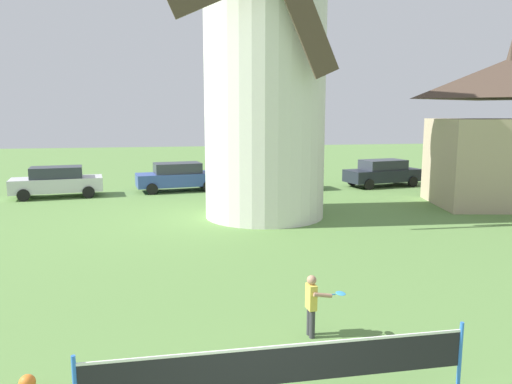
{
  "coord_description": "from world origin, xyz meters",
  "views": [
    {
      "loc": [
        -1.3,
        -4.57,
        4.24
      ],
      "look_at": [
        0.27,
        3.79,
        2.88
      ],
      "focal_mm": 34.49,
      "sensor_mm": 36.0,
      "label": 1
    }
  ],
  "objects_px": {
    "parked_car_silver": "(57,181)",
    "windmill": "(265,53)",
    "stray_ball": "(27,383)",
    "parked_car_black": "(383,173)",
    "chapel": "(505,135)",
    "parked_car_red": "(485,172)",
    "parked_car_blue": "(178,176)",
    "tennis_net": "(282,365)",
    "player_far": "(312,302)",
    "parked_car_green": "(283,176)"
  },
  "relations": [
    {
      "from": "parked_car_silver",
      "to": "windmill",
      "type": "bearing_deg",
      "value": -34.94
    },
    {
      "from": "stray_ball",
      "to": "parked_car_black",
      "type": "distance_m",
      "value": 24.3
    },
    {
      "from": "stray_ball",
      "to": "chapel",
      "type": "xyz_separation_m",
      "value": [
        17.57,
        12.57,
        3.15
      ]
    },
    {
      "from": "chapel",
      "to": "parked_car_red",
      "type": "bearing_deg",
      "value": 60.26
    },
    {
      "from": "stray_ball",
      "to": "parked_car_red",
      "type": "relative_size",
      "value": 0.06
    },
    {
      "from": "parked_car_silver",
      "to": "parked_car_blue",
      "type": "bearing_deg",
      "value": 8.28
    },
    {
      "from": "parked_car_black",
      "to": "stray_ball",
      "type": "bearing_deg",
      "value": -127.55
    },
    {
      "from": "windmill",
      "to": "parked_car_black",
      "type": "bearing_deg",
      "value": 39.67
    },
    {
      "from": "parked_car_red",
      "to": "tennis_net",
      "type": "bearing_deg",
      "value": -131.1
    },
    {
      "from": "tennis_net",
      "to": "parked_car_black",
      "type": "height_order",
      "value": "parked_car_black"
    },
    {
      "from": "tennis_net",
      "to": "parked_car_red",
      "type": "distance_m",
      "value": 26.24
    },
    {
      "from": "player_far",
      "to": "parked_car_red",
      "type": "height_order",
      "value": "parked_car_red"
    },
    {
      "from": "windmill",
      "to": "parked_car_blue",
      "type": "relative_size",
      "value": 2.85
    },
    {
      "from": "tennis_net",
      "to": "chapel",
      "type": "distance_m",
      "value": 19.69
    },
    {
      "from": "player_far",
      "to": "chapel",
      "type": "xyz_separation_m",
      "value": [
        12.69,
        11.58,
        2.59
      ]
    },
    {
      "from": "windmill",
      "to": "parked_car_black",
      "type": "xyz_separation_m",
      "value": [
        8.56,
        7.1,
        -5.79
      ]
    },
    {
      "from": "player_far",
      "to": "stray_ball",
      "type": "relative_size",
      "value": 4.84
    },
    {
      "from": "parked_car_green",
      "to": "parked_car_blue",
      "type": "bearing_deg",
      "value": 172.28
    },
    {
      "from": "tennis_net",
      "to": "parked_car_blue",
      "type": "xyz_separation_m",
      "value": [
        -0.86,
        20.88,
        0.12
      ]
    },
    {
      "from": "stray_ball",
      "to": "parked_car_black",
      "type": "xyz_separation_m",
      "value": [
        14.8,
        19.26,
        0.68
      ]
    },
    {
      "from": "stray_ball",
      "to": "chapel",
      "type": "relative_size",
      "value": 0.03
    },
    {
      "from": "parked_car_green",
      "to": "chapel",
      "type": "bearing_deg",
      "value": -35.44
    },
    {
      "from": "chapel",
      "to": "parked_car_black",
      "type": "bearing_deg",
      "value": 112.53
    },
    {
      "from": "parked_car_silver",
      "to": "parked_car_black",
      "type": "xyz_separation_m",
      "value": [
        18.05,
        0.47,
        0.0
      ]
    },
    {
      "from": "parked_car_green",
      "to": "parked_car_red",
      "type": "distance_m",
      "value": 12.31
    },
    {
      "from": "windmill",
      "to": "parked_car_blue",
      "type": "height_order",
      "value": "windmill"
    },
    {
      "from": "parked_car_blue",
      "to": "windmill",
      "type": "bearing_deg",
      "value": -65.98
    },
    {
      "from": "parked_car_blue",
      "to": "parked_car_black",
      "type": "distance_m",
      "value": 11.92
    },
    {
      "from": "parked_car_silver",
      "to": "parked_car_blue",
      "type": "height_order",
      "value": "same"
    },
    {
      "from": "parked_car_blue",
      "to": "parked_car_green",
      "type": "bearing_deg",
      "value": -7.72
    },
    {
      "from": "windmill",
      "to": "stray_ball",
      "type": "height_order",
      "value": "windmill"
    },
    {
      "from": "tennis_net",
      "to": "parked_car_silver",
      "type": "height_order",
      "value": "parked_car_silver"
    },
    {
      "from": "tennis_net",
      "to": "parked_car_blue",
      "type": "distance_m",
      "value": 20.9
    },
    {
      "from": "windmill",
      "to": "player_far",
      "type": "xyz_separation_m",
      "value": [
        -1.36,
        -11.17,
        -5.91
      ]
    },
    {
      "from": "parked_car_red",
      "to": "chapel",
      "type": "distance_m",
      "value": 7.33
    },
    {
      "from": "parked_car_blue",
      "to": "chapel",
      "type": "bearing_deg",
      "value": -25.83
    },
    {
      "from": "player_far",
      "to": "parked_car_silver",
      "type": "xyz_separation_m",
      "value": [
        -8.13,
        17.8,
        0.12
      ]
    },
    {
      "from": "parked_car_silver",
      "to": "parked_car_green",
      "type": "xyz_separation_m",
      "value": [
        11.94,
        0.11,
        -0.0
      ]
    },
    {
      "from": "tennis_net",
      "to": "player_far",
      "type": "height_order",
      "value": "player_far"
    },
    {
      "from": "parked_car_blue",
      "to": "parked_car_black",
      "type": "bearing_deg",
      "value": -2.03
    },
    {
      "from": "chapel",
      "to": "parked_car_blue",
      "type": "bearing_deg",
      "value": 154.17
    },
    {
      "from": "player_far",
      "to": "parked_car_green",
      "type": "bearing_deg",
      "value": 77.99
    },
    {
      "from": "tennis_net",
      "to": "player_far",
      "type": "xyz_separation_m",
      "value": [
        1.13,
        2.19,
        0.0
      ]
    },
    {
      "from": "tennis_net",
      "to": "parked_car_green",
      "type": "height_order",
      "value": "parked_car_green"
    },
    {
      "from": "parked_car_green",
      "to": "chapel",
      "type": "height_order",
      "value": "chapel"
    },
    {
      "from": "player_far",
      "to": "stray_ball",
      "type": "height_order",
      "value": "player_far"
    },
    {
      "from": "stray_ball",
      "to": "parked_car_silver",
      "type": "distance_m",
      "value": 19.08
    },
    {
      "from": "parked_car_black",
      "to": "parked_car_blue",
      "type": "bearing_deg",
      "value": 177.97
    },
    {
      "from": "tennis_net",
      "to": "parked_car_black",
      "type": "xyz_separation_m",
      "value": [
        11.05,
        20.46,
        0.12
      ]
    },
    {
      "from": "parked_car_silver",
      "to": "parked_car_green",
      "type": "distance_m",
      "value": 11.94
    }
  ]
}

